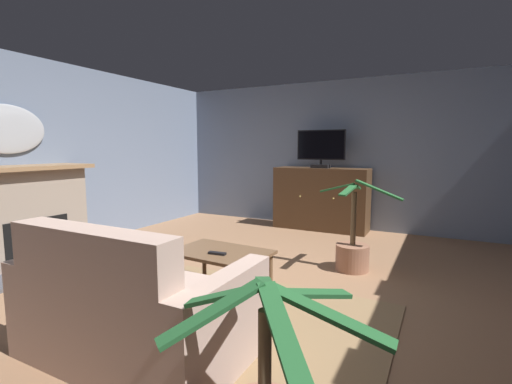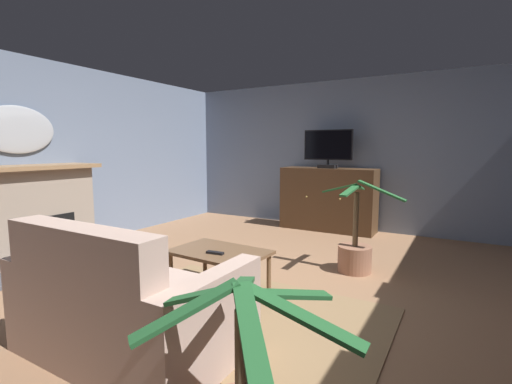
% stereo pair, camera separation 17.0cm
% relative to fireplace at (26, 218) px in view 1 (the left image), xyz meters
% --- Properties ---
extents(ground_plane, '(6.69, 7.27, 0.04)m').
position_rel_fireplace_xyz_m(ground_plane, '(2.77, 0.44, -0.59)').
color(ground_plane, '#936B4C').
extents(wall_back, '(6.69, 0.10, 2.55)m').
position_rel_fireplace_xyz_m(wall_back, '(2.77, 3.83, 0.70)').
color(wall_back, slate).
rests_on(wall_back, ground_plane).
extents(wall_left, '(0.10, 7.27, 2.55)m').
position_rel_fireplace_xyz_m(wall_left, '(-0.33, 0.44, 0.70)').
color(wall_left, slate).
rests_on(wall_left, ground_plane).
extents(rug_central, '(2.41, 1.62, 0.01)m').
position_rel_fireplace_xyz_m(rug_central, '(2.97, 0.01, -0.57)').
color(rug_central, '#8E704C').
rests_on(rug_central, ground_plane).
extents(fireplace, '(0.95, 1.54, 1.19)m').
position_rel_fireplace_xyz_m(fireplace, '(0.00, 0.00, 0.00)').
color(fireplace, '#4C4C51').
rests_on(fireplace, ground_plane).
extents(wall_mirror_oval, '(0.06, 0.91, 0.59)m').
position_rel_fireplace_xyz_m(wall_mirror_oval, '(-0.25, 0.00, 1.05)').
color(wall_mirror_oval, '#B2B7BF').
extents(tv_cabinet, '(1.59, 0.51, 1.06)m').
position_rel_fireplace_xyz_m(tv_cabinet, '(2.55, 3.48, -0.06)').
color(tv_cabinet, '#352315').
rests_on(tv_cabinet, ground_plane).
extents(television, '(0.82, 0.20, 0.64)m').
position_rel_fireplace_xyz_m(television, '(2.55, 3.42, 0.83)').
color(television, black).
rests_on(television, tv_cabinet).
extents(coffee_table, '(0.94, 0.65, 0.42)m').
position_rel_fireplace_xyz_m(coffee_table, '(2.55, 0.33, -0.20)').
color(coffee_table, brown).
rests_on(coffee_table, ground_plane).
extents(tv_remote, '(0.17, 0.07, 0.02)m').
position_rel_fireplace_xyz_m(tv_remote, '(2.58, 0.22, -0.14)').
color(tv_remote, black).
rests_on(tv_remote, coffee_table).
extents(sofa_floral, '(1.50, 0.93, 0.94)m').
position_rel_fireplace_xyz_m(sofa_floral, '(2.61, -0.83, -0.25)').
color(sofa_floral, '#BC9E8E').
rests_on(sofa_floral, ground_plane).
extents(potted_plant_on_hearth_side, '(0.92, 0.69, 1.05)m').
position_rel_fireplace_xyz_m(potted_plant_on_hearth_side, '(3.52, 1.59, -0.36)').
color(potted_plant_on_hearth_side, '#99664C').
rests_on(potted_plant_on_hearth_side, ground_plane).
extents(cat, '(0.23, 0.66, 0.21)m').
position_rel_fireplace_xyz_m(cat, '(1.23, 0.02, -0.47)').
color(cat, gray).
rests_on(cat, ground_plane).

